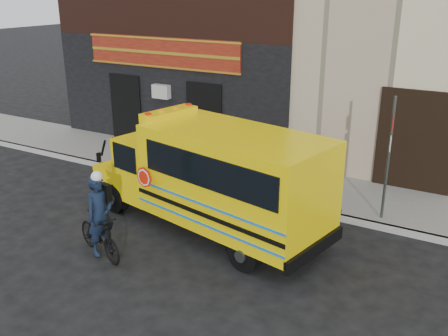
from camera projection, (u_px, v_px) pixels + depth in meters
ground at (202, 236)px, 12.54m from camera, size 120.00×120.00×0.00m
curb at (248, 197)px, 14.64m from camera, size 40.00×0.20×0.15m
sidewalk at (270, 181)px, 15.87m from camera, size 40.00×3.00×0.15m
school_bus at (214, 176)px, 12.31m from camera, size 7.19×3.52×2.92m
sign_pole at (389, 156)px, 12.61m from camera, size 0.10×0.29×3.40m
bicycle at (99, 235)px, 11.47m from camera, size 1.85×1.05×1.07m
cyclist at (101, 217)px, 11.38m from camera, size 0.59×0.78×1.91m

